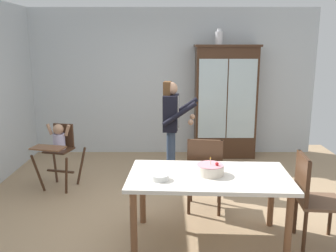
# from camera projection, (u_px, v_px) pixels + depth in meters

# --- Properties ---
(ground_plane) EXTENTS (6.24, 6.24, 0.00)m
(ground_plane) POSITION_uv_depth(u_px,v_px,m) (173.00, 213.00, 4.53)
(ground_plane) COLOR tan
(wall_back) EXTENTS (5.32, 0.06, 2.70)m
(wall_back) POSITION_uv_depth(u_px,v_px,m) (171.00, 82.00, 6.79)
(wall_back) COLOR silver
(wall_back) RESTS_ON ground_plane
(china_cabinet) EXTENTS (1.15, 0.48, 2.05)m
(china_cabinet) POSITION_uv_depth(u_px,v_px,m) (225.00, 102.00, 6.61)
(china_cabinet) COLOR #422819
(china_cabinet) RESTS_ON ground_plane
(ceramic_vase) EXTENTS (0.13, 0.13, 0.27)m
(ceramic_vase) POSITION_uv_depth(u_px,v_px,m) (218.00, 38.00, 6.36)
(ceramic_vase) COLOR white
(ceramic_vase) RESTS_ON china_cabinet
(high_chair_with_toddler) EXTENTS (0.69, 0.78, 0.95)m
(high_chair_with_toddler) POSITION_uv_depth(u_px,v_px,m) (58.00, 144.00, 5.18)
(high_chair_with_toddler) COLOR #422819
(high_chair_with_toddler) RESTS_ON ground_plane
(adult_person) EXTENTS (0.55, 0.53, 1.53)m
(adult_person) POSITION_uv_depth(u_px,v_px,m) (171.00, 120.00, 5.30)
(adult_person) COLOR #33425B
(adult_person) RESTS_ON ground_plane
(dining_table) EXTENTS (1.70, 0.98, 0.74)m
(dining_table) POSITION_uv_depth(u_px,v_px,m) (208.00, 183.00, 3.76)
(dining_table) COLOR silver
(dining_table) RESTS_ON ground_plane
(birthday_cake) EXTENTS (0.28, 0.28, 0.19)m
(birthday_cake) POSITION_uv_depth(u_px,v_px,m) (210.00, 169.00, 3.73)
(birthday_cake) COLOR beige
(birthday_cake) RESTS_ON dining_table
(serving_bowl) EXTENTS (0.18, 0.18, 0.05)m
(serving_bowl) POSITION_uv_depth(u_px,v_px,m) (159.00, 177.00, 3.59)
(serving_bowl) COLOR silver
(serving_bowl) RESTS_ON dining_table
(dining_chair_far_side) EXTENTS (0.49, 0.49, 0.96)m
(dining_chair_far_side) POSITION_uv_depth(u_px,v_px,m) (204.00, 170.00, 4.43)
(dining_chair_far_side) COLOR #422819
(dining_chair_far_side) RESTS_ON ground_plane
(dining_chair_right_end) EXTENTS (0.48, 0.48, 0.96)m
(dining_chair_right_end) POSITION_uv_depth(u_px,v_px,m) (310.00, 193.00, 3.73)
(dining_chair_right_end) COLOR #422819
(dining_chair_right_end) RESTS_ON ground_plane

